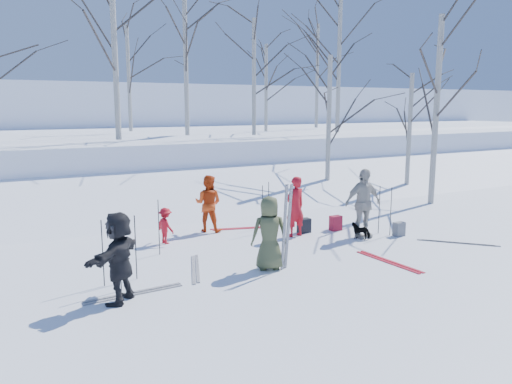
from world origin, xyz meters
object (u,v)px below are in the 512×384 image
skier_redor_behind (208,203)px  backpack_grey (399,229)px  skier_olive_center (269,233)px  skier_cream_east (363,203)px  backpack_dark (304,226)px  skier_red_north (295,207)px  dog (361,231)px  skier_red_seated (166,226)px  backpack_red (336,223)px  skier_grey_west (119,257)px

skier_redor_behind → backpack_grey: size_ratio=4.23×
skier_olive_center → backpack_grey: skier_olive_center is taller
skier_cream_east → backpack_dark: size_ratio=4.68×
skier_redor_behind → skier_cream_east: 4.27m
skier_red_north → backpack_grey: skier_red_north is taller
skier_olive_center → skier_red_north: bearing=-115.8°
skier_redor_behind → dog: bearing=-179.0°
skier_red_north → skier_redor_behind: size_ratio=1.02×
dog → backpack_dark: bearing=-92.2°
skier_redor_behind → backpack_grey: (4.37, -2.97, -0.61)m
skier_redor_behind → skier_red_north: bearing=179.6°
skier_cream_east → backpack_grey: skier_cream_east is taller
skier_red_seated → dog: bearing=-130.0°
skier_red_north → skier_cream_east: bearing=141.4°
skier_red_seated → backpack_red: 4.82m
skier_cream_east → skier_olive_center: bearing=-157.8°
backpack_red → skier_cream_east: bearing=-80.7°
skier_grey_west → skier_cream_east: bearing=144.2°
dog → backpack_dark: 1.60m
backpack_red → backpack_dark: 0.96m
dog → backpack_grey: size_ratio=1.37×
dog → skier_olive_center: bearing=-22.5°
skier_cream_east → backpack_dark: bearing=137.7°
skier_olive_center → backpack_grey: 4.63m
skier_olive_center → skier_cream_east: bearing=-144.4°
skier_red_north → skier_red_seated: (-3.33, 0.98, -0.35)m
skier_olive_center → skier_grey_west: (-3.29, -0.29, 0.03)m
skier_cream_east → skier_redor_behind: bearing=147.5°
skier_red_seated → dog: (4.72, -2.07, -0.25)m
skier_red_seated → skier_cream_east: 5.26m
skier_cream_east → skier_grey_west: bearing=-163.5°
skier_cream_east → skier_red_seated: bearing=163.0°
skier_red_north → skier_redor_behind: bearing=-47.3°
skier_olive_center → skier_red_seated: bearing=-48.4°
skier_olive_center → dog: 3.60m
skier_olive_center → skier_cream_east: skier_cream_east is taller
skier_red_north → skier_grey_west: skier_grey_west is taller
skier_olive_center → backpack_dark: bearing=-118.8°
skier_red_seated → backpack_dark: skier_red_seated is taller
skier_redor_behind → backpack_dark: (2.29, -1.42, -0.60)m
skier_olive_center → skier_redor_behind: 3.70m
dog → skier_redor_behind: bearing=-78.6°
skier_olive_center → skier_cream_east: 3.72m
skier_red_seated → skier_grey_west: bearing=133.1°
skier_olive_center → dog: size_ratio=3.11×
skier_grey_west → backpack_dark: (5.75, 2.57, -0.64)m
skier_redor_behind → backpack_grey: bearing=-173.4°
skier_redor_behind → skier_cream_east: bearing=-176.7°
skier_olive_center → backpack_dark: 3.41m
skier_redor_behind → skier_grey_west: 5.28m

